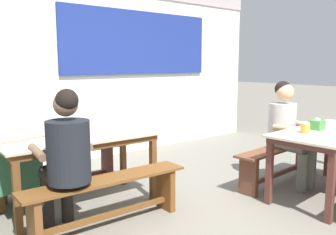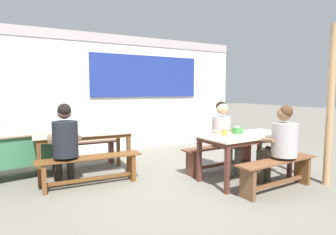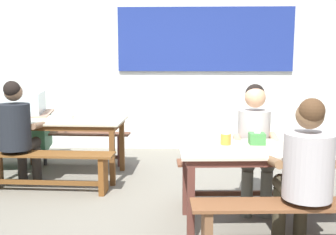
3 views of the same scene
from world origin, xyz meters
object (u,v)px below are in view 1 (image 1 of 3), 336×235
bench_far_back (59,166)px  bench_far_front (108,195)px  condiment_jar (305,128)px  soup_bowl (81,132)px  person_right_near_table (287,126)px  dining_table_far (79,143)px  tissue_box (317,125)px  dining_table_near (331,137)px  person_left_back_turned (66,154)px  bench_near_back (280,159)px

bench_far_back → bench_far_front: bearing=-91.9°
condiment_jar → soup_bowl: bearing=142.4°
person_right_near_table → soup_bowl: 2.39m
dining_table_far → person_right_near_table: person_right_near_table is taller
dining_table_far → tissue_box: tissue_box is taller
dining_table_near → bench_far_front: dining_table_near is taller
dining_table_far → person_left_back_turned: (-0.36, -0.52, 0.06)m
bench_near_back → tissue_box: tissue_box is taller
person_left_back_turned → bench_far_front: bearing=-12.0°
soup_bowl → person_left_back_turned: bearing=-125.3°
tissue_box → soup_bowl: 2.54m
tissue_box → soup_bowl: size_ratio=0.95×
bench_far_back → tissue_box: tissue_box is taller
bench_near_back → condiment_jar: 0.77m
bench_far_front → bench_near_back: 2.25m
dining_table_near → tissue_box: (-0.08, 0.13, 0.13)m
person_left_back_turned → tissue_box: bearing=-17.8°
person_left_back_turned → person_right_near_table: bearing=-9.2°
person_right_near_table → soup_bowl: bearing=155.3°
bench_far_front → person_left_back_turned: 0.54m
dining_table_near → tissue_box: bearing=121.0°
dining_table_near → person_right_near_table: bearing=92.7°
dining_table_far → dining_table_near: bearing=-33.1°
dining_table_near → person_right_near_table: (-0.03, 0.52, 0.05)m
dining_table_far → tissue_box: 2.55m
dining_table_near → tissue_box: tissue_box is taller
bench_far_back → person_left_back_turned: person_left_back_turned is taller
bench_near_back → person_right_near_table: size_ratio=1.24×
soup_bowl → bench_near_back: bearing=-23.2°
dining_table_far → person_right_near_table: bearing=-22.9°
person_right_near_table → condiment_jar: person_right_near_table is taller
bench_far_back → condiment_jar: size_ratio=13.02×
bench_near_back → bench_far_back: bearing=146.3°
bench_far_front → person_right_near_table: size_ratio=1.24×
bench_far_back → soup_bowl: size_ratio=10.21×
dining_table_far → person_right_near_table: (2.22, -0.94, 0.05)m
person_left_back_turned → tissue_box: (2.53, -0.81, 0.07)m
soup_bowl → person_right_near_table: bearing=-24.7°
tissue_box → dining_table_near: bearing=-59.0°
tissue_box → condiment_jar: size_ratio=1.21×
bench_far_front → tissue_box: (2.19, -0.74, 0.49)m
condiment_jar → tissue_box: bearing=4.5°
bench_far_back → dining_table_near: bearing=-42.7°
bench_far_back → soup_bowl: bearing=-86.6°
bench_far_front → person_left_back_turned: person_left_back_turned is taller
dining_table_near → bench_far_front: 2.45m
person_left_back_turned → soup_bowl: person_left_back_turned is taller
bench_far_back → person_right_near_table: 2.72m
bench_near_back → tissue_box: (-0.04, -0.47, 0.49)m
bench_far_back → bench_near_back: 2.64m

